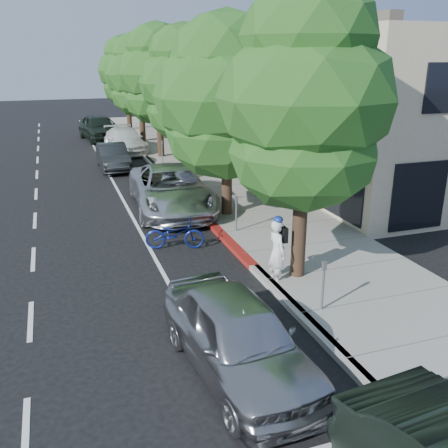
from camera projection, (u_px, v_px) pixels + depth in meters
name	position (u px, v px, depth m)	size (l,w,h in m)	color
ground	(242.00, 257.00, 15.66)	(120.00, 120.00, 0.00)	black
sidewalk	(227.00, 187.00, 23.49)	(4.60, 56.00, 0.15)	gray
curb	(179.00, 191.00, 22.78)	(0.30, 56.00, 0.15)	#9E998E
curb_red_segment	(231.00, 244.00, 16.52)	(0.32, 4.00, 0.15)	maroon
storefront_building	(280.00, 93.00, 33.56)	(10.00, 36.00, 7.00)	beige
street_tree_0	(306.00, 103.00, 12.55)	(4.60, 4.60, 7.86)	black
street_tree_1	(227.00, 98.00, 18.04)	(5.41, 5.41, 7.59)	black
street_tree_2	(185.00, 85.00, 23.35)	(4.33, 4.33, 7.45)	black
street_tree_3	(158.00, 76.00, 28.66)	(4.72, 4.72, 7.80)	black
street_tree_4	(140.00, 76.00, 34.10)	(4.84, 4.84, 7.51)	black
street_tree_5	(127.00, 72.00, 39.44)	(4.53, 4.53, 7.48)	black
cyclist	(277.00, 252.00, 13.64)	(0.67, 0.44, 1.84)	white
bicycle	(175.00, 234.00, 16.21)	(0.67, 1.91, 1.00)	navy
silver_suv	(171.00, 189.00, 20.05)	(2.92, 6.32, 1.76)	silver
dark_sedan	(113.00, 157.00, 27.23)	(1.46, 4.18, 1.38)	#222628
white_pickup	(125.00, 140.00, 31.92)	(2.09, 5.15, 1.50)	white
dark_suv_far	(99.00, 128.00, 36.23)	(2.15, 5.35, 1.82)	black
near_car_a	(238.00, 337.00, 9.80)	(1.90, 4.73, 1.61)	#A6A6AB
pedestrian	(261.00, 174.00, 21.49)	(0.96, 0.75, 1.97)	black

